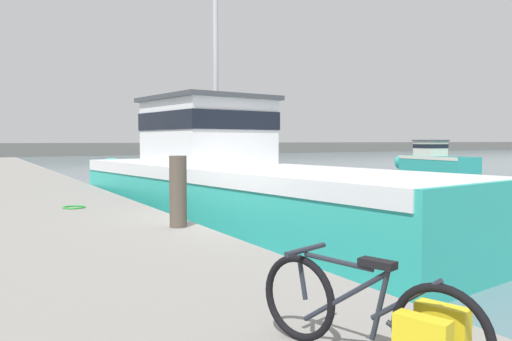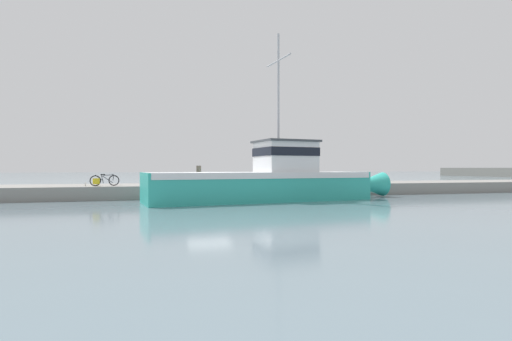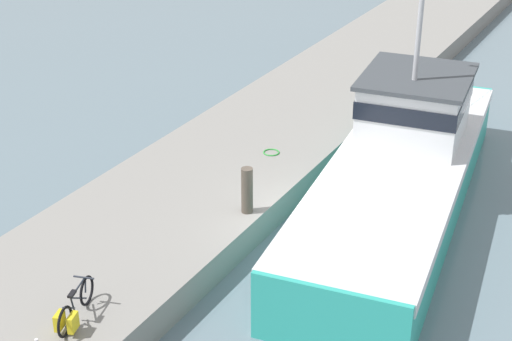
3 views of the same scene
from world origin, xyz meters
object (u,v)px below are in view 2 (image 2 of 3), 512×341
(fishing_boat_main, at_px, (271,179))
(water_bottle_by_bike, at_px, (85,184))
(mooring_post, at_px, (199,176))
(bicycle_touring, at_px, (102,181))

(fishing_boat_main, relative_size, water_bottle_by_bike, 73.91)
(mooring_post, xyz_separation_m, water_bottle_by_bike, (-0.88, -6.57, -0.50))
(fishing_boat_main, xyz_separation_m, bicycle_touring, (-3.53, -9.40, -0.10))
(fishing_boat_main, bearing_deg, water_bottle_by_bike, -116.93)
(water_bottle_by_bike, bearing_deg, fishing_boat_main, 70.53)
(fishing_boat_main, distance_m, bicycle_touring, 10.04)
(bicycle_touring, distance_m, water_bottle_by_bike, 0.96)
(fishing_boat_main, height_order, mooring_post, fishing_boat_main)
(fishing_boat_main, height_order, bicycle_touring, fishing_boat_main)
(fishing_boat_main, bearing_deg, bicycle_touring, -118.05)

